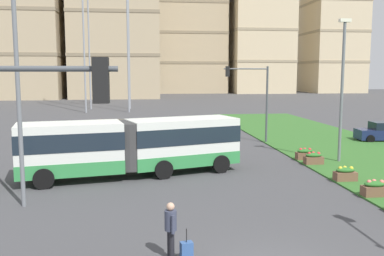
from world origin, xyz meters
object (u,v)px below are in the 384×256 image
(flower_planter_4, at_px, (314,158))
(streetlight_left, at_px, (17,79))
(traffic_light_far_right, at_px, (253,91))
(pedestrian_crossing, at_px, (171,227))
(apartment_tower_east, at_px, (332,5))
(streetlight_median, at_px, (342,85))
(flower_planter_5, at_px, (305,154))
(articulated_bus, at_px, (133,145))
(car_maroon_sedan, at_px, (112,130))
(flower_planter_2, at_px, (375,188))
(apartment_tower_eastcentre, at_px, (260,18))
(flower_planter_3, at_px, (345,174))
(rolling_suitcase, at_px, (187,251))
(apartment_tower_centre, at_px, (189,21))

(flower_planter_4, relative_size, streetlight_left, 0.11)
(traffic_light_far_right, bearing_deg, pedestrian_crossing, -111.12)
(streetlight_left, height_order, apartment_tower_east, apartment_tower_east)
(streetlight_median, bearing_deg, flower_planter_5, 157.71)
(articulated_bus, distance_m, apartment_tower_east, 115.79)
(car_maroon_sedan, height_order, flower_planter_2, car_maroon_sedan)
(flower_planter_2, xyz_separation_m, apartment_tower_eastcentre, (23.48, 102.94, 20.61))
(car_maroon_sedan, distance_m, streetlight_median, 19.18)
(flower_planter_3, bearing_deg, rolling_suitcase, -137.66)
(traffic_light_far_right, distance_m, streetlight_left, 20.14)
(car_maroon_sedan, bearing_deg, apartment_tower_eastcentre, 66.64)
(apartment_tower_centre, bearing_deg, flower_planter_4, -92.10)
(pedestrian_crossing, bearing_deg, apartment_tower_centre, 83.24)
(rolling_suitcase, xyz_separation_m, streetlight_left, (-6.18, 6.01, 4.96))
(streetlight_median, bearing_deg, flower_planter_2, -104.42)
(car_maroon_sedan, relative_size, apartment_tower_east, 0.09)
(flower_planter_4, xyz_separation_m, apartment_tower_centre, (3.60, 98.35, 19.74))
(apartment_tower_eastcentre, bearing_deg, streetlight_left, -110.69)
(flower_planter_3, xyz_separation_m, streetlight_left, (-15.20, -2.21, 4.85))
(rolling_suitcase, xyz_separation_m, flower_planter_2, (9.02, 5.46, 0.11))
(articulated_bus, bearing_deg, traffic_light_far_right, 46.87)
(flower_planter_2, height_order, apartment_tower_east, apartment_tower_east)
(flower_planter_3, xyz_separation_m, apartment_tower_eastcentre, (23.48, 100.18, 20.61))
(rolling_suitcase, relative_size, flower_planter_3, 0.88)
(flower_planter_3, distance_m, streetlight_median, 6.65)
(articulated_bus, distance_m, streetlight_left, 7.53)
(apartment_tower_eastcentre, height_order, apartment_tower_east, apartment_tower_east)
(streetlight_left, height_order, streetlight_median, streetlight_left)
(flower_planter_5, distance_m, streetlight_left, 17.68)
(pedestrian_crossing, distance_m, apartment_tower_eastcentre, 114.87)
(articulated_bus, bearing_deg, apartment_tower_eastcentre, 70.65)
(streetlight_median, relative_size, apartment_tower_east, 0.17)
(rolling_suitcase, xyz_separation_m, apartment_tower_eastcentre, (32.50, 108.40, 20.72))
(apartment_tower_centre, bearing_deg, rolling_suitcase, -96.51)
(car_maroon_sedan, xyz_separation_m, traffic_light_far_right, (11.21, -3.81, 3.39))
(car_maroon_sedan, relative_size, flower_planter_5, 4.17)
(flower_planter_3, bearing_deg, pedestrian_crossing, -139.74)
(flower_planter_4, bearing_deg, apartment_tower_east, 64.97)
(flower_planter_2, xyz_separation_m, streetlight_median, (1.90, 7.39, 4.39))
(streetlight_left, xyz_separation_m, apartment_tower_eastcentre, (38.68, 102.39, 15.76))
(pedestrian_crossing, distance_m, flower_planter_3, 12.43)
(flower_planter_4, height_order, traffic_light_far_right, traffic_light_far_right)
(car_maroon_sedan, xyz_separation_m, rolling_suitcase, (3.72, -24.56, -0.44))
(articulated_bus, height_order, apartment_tower_east, apartment_tower_east)
(flower_planter_2, distance_m, streetlight_left, 15.96)
(pedestrian_crossing, bearing_deg, streetlight_left, 134.57)
(pedestrian_crossing, bearing_deg, flower_planter_4, 51.83)
(pedestrian_crossing, xyz_separation_m, traffic_light_far_right, (7.94, 20.56, 3.14))
(car_maroon_sedan, xyz_separation_m, flower_planter_5, (12.74, -10.94, -0.33))
(pedestrian_crossing, height_order, flower_planter_5, pedestrian_crossing)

